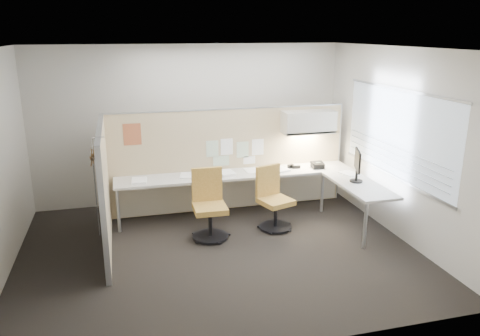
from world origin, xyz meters
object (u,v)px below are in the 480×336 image
object	(u,v)px
chair_left	(209,206)
desk	(258,182)
chair_right	(273,200)
monitor	(357,164)
phone	(317,165)

from	to	relation	value
chair_left	desk	bearing A→B (deg)	33.97
desk	chair_left	xyz separation A→B (m)	(-0.95, -0.62, -0.12)
chair_left	chair_right	size ratio (longest dim) A/B	1.06
desk	chair_left	bearing A→B (deg)	-147.10
chair_left	monitor	xyz separation A→B (m)	(2.32, -0.16, 0.54)
desk	phone	xyz separation A→B (m)	(1.09, 0.08, 0.18)
chair_left	monitor	distance (m)	2.39
desk	monitor	distance (m)	1.63
chair_right	phone	xyz separation A→B (m)	(1.01, 0.62, 0.33)
monitor	chair_right	bearing A→B (deg)	99.57
chair_right	monitor	size ratio (longest dim) A/B	1.92
chair_right	phone	distance (m)	1.22
chair_left	monitor	bearing A→B (deg)	-2.99
desk	chair_right	size ratio (longest dim) A/B	4.10
chair_right	monitor	bearing A→B (deg)	-29.37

